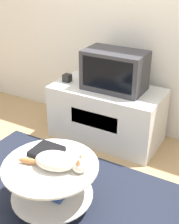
# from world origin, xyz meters

# --- Properties ---
(ground_plane) EXTENTS (12.00, 12.00, 0.00)m
(ground_plane) POSITION_xyz_m (0.00, 0.00, 0.00)
(ground_plane) COLOR tan
(wall_back) EXTENTS (8.00, 0.05, 2.60)m
(wall_back) POSITION_xyz_m (0.00, 1.53, 1.30)
(wall_back) COLOR silver
(wall_back) RESTS_ON ground_plane
(rug) EXTENTS (2.04, 1.46, 0.02)m
(rug) POSITION_xyz_m (0.00, 0.00, 0.01)
(rug) COLOR #1E2333
(rug) RESTS_ON ground_plane
(tv_stand) EXTENTS (1.16, 0.60, 0.59)m
(tv_stand) POSITION_xyz_m (-0.07, 1.15, 0.30)
(tv_stand) COLOR silver
(tv_stand) RESTS_ON ground_plane
(tv) EXTENTS (0.62, 0.36, 0.40)m
(tv) POSITION_xyz_m (-0.00, 1.16, 0.80)
(tv) COLOR #333338
(tv) RESTS_ON tv_stand
(speaker) EXTENTS (0.08, 0.08, 0.08)m
(speaker) POSITION_xyz_m (-0.54, 1.10, 0.63)
(speaker) COLOR black
(speaker) RESTS_ON tv_stand
(coffee_table) EXTENTS (0.74, 0.74, 0.40)m
(coffee_table) POSITION_xyz_m (0.05, -0.03, 0.27)
(coffee_table) COLOR #B2B2B7
(coffee_table) RESTS_ON rug
(dvd_box) EXTENTS (0.22, 0.22, 0.04)m
(dvd_box) POSITION_xyz_m (-0.06, 0.08, 0.44)
(dvd_box) COLOR black
(dvd_box) RESTS_ON coffee_table
(cat) EXTENTS (0.52, 0.27, 0.14)m
(cat) POSITION_xyz_m (0.13, -0.03, 0.48)
(cat) COLOR silver
(cat) RESTS_ON coffee_table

